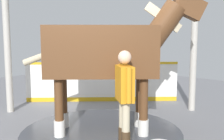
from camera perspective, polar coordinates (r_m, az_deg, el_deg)
name	(u,v)px	position (r m, az deg, el deg)	size (l,w,h in m)	color
ground_plane	(83,135)	(5.17, -6.15, -13.69)	(16.00, 16.00, 0.02)	gray
wet_patch	(102,131)	(5.33, -2.22, -12.85)	(3.10, 3.10, 0.00)	#42444C
barrier_wall	(102,83)	(7.55, -2.13, -2.83)	(3.05, 3.09, 1.12)	white
roof_post_near	(194,47)	(6.81, 17.09, 4.64)	(0.16, 0.16, 3.13)	#B7B2A8
roof_post_far	(7,48)	(6.83, -21.44, 4.47)	(0.16, 0.16, 3.13)	#B7B2A8
horse	(108,52)	(5.02, -0.93, 3.76)	(2.53, 2.57, 2.66)	brown
handler	(124,93)	(4.32, 2.68, -4.96)	(0.45, 0.54, 1.61)	#47331E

